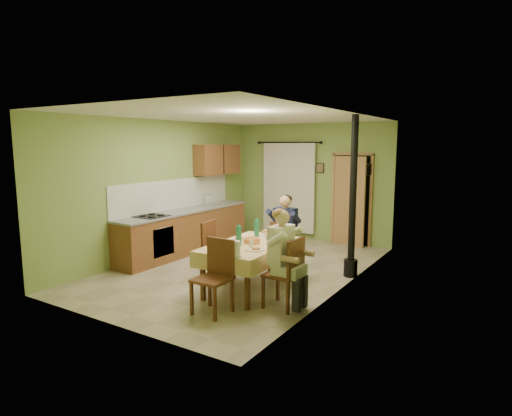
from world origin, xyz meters
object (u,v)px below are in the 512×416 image
Objects in this scene: stove_flue at (352,219)px; chair_near at (213,293)px; chair_left at (218,263)px; chair_far at (284,257)px; man_far at (284,225)px; chair_right at (284,287)px; man_right at (283,247)px; dining_table at (250,267)px.

chair_near is at bearing -111.61° from stove_flue.
stove_flue reaches higher than chair_near.
chair_far is at bearing 134.10° from chair_left.
stove_flue is (1.85, 1.39, 0.73)m from chair_left.
stove_flue reaches higher than man_far.
chair_near is 1.46m from chair_left.
chair_left is at bearing -127.56° from man_far.
chair_right reaches higher than chair_left.
man_right is at bearing 63.33° from chair_left.
chair_left is 0.36× the size of stove_flue.
dining_table is 1.76× the size of chair_left.
man_far reaches higher than chair_right.
chair_right is 1.01× the size of chair_left.
chair_left is 0.73× the size of man_right.
stove_flue is (1.03, 2.61, 0.73)m from chair_near.
chair_right is 1.63m from chair_left.
chair_far is 0.68× the size of man_right.
chair_right is (0.79, -1.48, 0.00)m from chair_far.
dining_table is at bearing 67.44° from man_right.
chair_left is at bearing 73.23° from man_right.
chair_left is (-0.75, -0.96, 0.00)m from chair_far.
dining_table is 1.13m from chair_far.
chair_near reaches higher than chair_left.
man_far is at bearing 29.87° from chair_right.
man_right is (1.53, -0.51, 0.59)m from chair_left.
man_right reaches higher than chair_near.
dining_table is at bearing 69.81° from chair_left.
chair_right reaches higher than chair_far.
chair_far is 0.94× the size of chair_left.
man_far reaches higher than chair_near.
man_far is at bearing 134.47° from chair_left.
dining_table is at bearing 67.83° from chair_right.
chair_left is 1.36m from man_far.
chair_far is 2.18m from chair_near.
man_right is at bearing -26.80° from dining_table.
man_far is 1.00× the size of man_right.
man_far is (0.00, 1.14, 0.50)m from dining_table.
man_right reaches higher than dining_table.
chair_right is 2.07m from stove_flue.
chair_far is 1.68m from chair_right.
dining_table is 1.74× the size of chair_right.
chair_right is at bearing -61.86° from chair_far.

